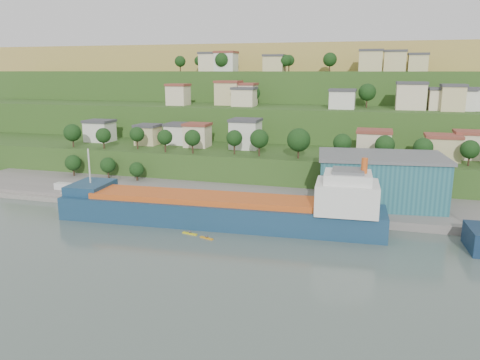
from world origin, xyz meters
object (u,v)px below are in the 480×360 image
at_px(warehouse, 380,179).
at_px(kayak_orange, 207,238).
at_px(caravan, 65,188).
at_px(cargo_ship_near, 228,212).

xyz_separation_m(warehouse, kayak_orange, (-35.50, -31.38, -8.19)).
distance_m(warehouse, kayak_orange, 48.09).
bearing_deg(caravan, kayak_orange, -22.26).
height_order(cargo_ship_near, warehouse, cargo_ship_near).
bearing_deg(caravan, warehouse, 7.02).
relative_size(cargo_ship_near, caravan, 13.73).
xyz_separation_m(cargo_ship_near, warehouse, (33.98, 21.06, 5.29)).
relative_size(cargo_ship_near, warehouse, 2.34).
bearing_deg(kayak_orange, warehouse, 58.95).
bearing_deg(cargo_ship_near, warehouse, 28.61).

